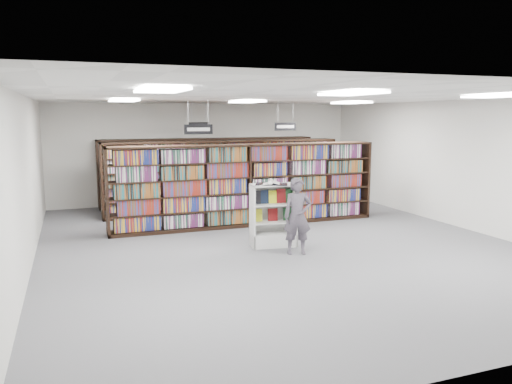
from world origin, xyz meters
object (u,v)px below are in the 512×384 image
object	(u,v)px
bookshelf_row_near	(247,185)
open_book	(271,183)
shopper	(297,216)
endcap_display	(273,225)

from	to	relation	value
bookshelf_row_near	open_book	distance (m)	2.25
shopper	open_book	bearing A→B (deg)	127.71
endcap_display	bookshelf_row_near	bearing A→B (deg)	93.11
open_book	endcap_display	bearing A→B (deg)	67.40
bookshelf_row_near	shopper	world-z (taller)	bookshelf_row_near
bookshelf_row_near	shopper	distance (m)	2.94
bookshelf_row_near	endcap_display	xyz separation A→B (m)	(-0.16, -2.15, -0.58)
endcap_display	open_book	world-z (taller)	open_book
open_book	shopper	world-z (taller)	shopper
endcap_display	open_book	size ratio (longest dim) A/B	1.76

